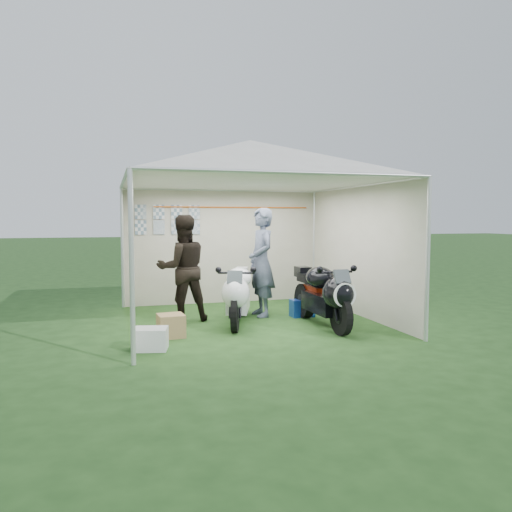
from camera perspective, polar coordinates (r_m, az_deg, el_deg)
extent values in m
plane|color=#1E3F17|center=(8.43, -0.66, -7.48)|extent=(80.00, 80.00, 0.00)
cylinder|color=silver|center=(5.97, -14.01, -1.33)|extent=(0.06, 0.06, 2.30)
cylinder|color=silver|center=(7.33, 19.04, -0.41)|extent=(0.06, 0.06, 2.30)
cylinder|color=silver|center=(9.96, -15.02, 0.87)|extent=(0.06, 0.06, 2.30)
cylinder|color=silver|center=(10.83, 6.66, 1.25)|extent=(0.06, 0.06, 2.30)
cube|color=beige|center=(10.21, -3.72, 1.09)|extent=(4.00, 0.02, 2.30)
cube|color=beige|center=(7.97, -14.64, 0.04)|extent=(0.02, 4.00, 2.30)
cube|color=beige|center=(9.02, 11.65, 0.58)|extent=(0.02, 4.00, 2.30)
pyramid|color=white|center=(8.30, -0.67, 10.72)|extent=(5.66, 5.66, 0.70)
cube|color=#99A5B7|center=(9.94, -13.07, 4.93)|extent=(0.22, 0.02, 0.28)
cube|color=#99A5B7|center=(9.97, -11.06, 4.96)|extent=(0.22, 0.02, 0.28)
cube|color=#99A5B7|center=(10.01, -9.05, 4.99)|extent=(0.22, 0.01, 0.28)
cube|color=#99A5B7|center=(10.06, -7.07, 5.00)|extent=(0.22, 0.01, 0.28)
cube|color=#99A5B7|center=(9.94, -13.04, 3.21)|extent=(0.22, 0.02, 0.28)
cube|color=#99A5B7|center=(9.97, -11.03, 3.24)|extent=(0.22, 0.01, 0.28)
cube|color=#99A5B7|center=(10.01, -9.03, 3.27)|extent=(0.22, 0.02, 0.28)
cube|color=#99A5B7|center=(10.06, -7.05, 3.30)|extent=(0.22, 0.01, 0.28)
cylinder|color=#D8590C|center=(10.21, -2.61, 5.58)|extent=(3.20, 0.02, 0.02)
cylinder|color=black|center=(7.60, -2.41, -6.59)|extent=(0.28, 0.57, 0.57)
cylinder|color=black|center=(8.91, -1.65, -4.96)|extent=(0.32, 0.59, 0.57)
cube|color=white|center=(8.20, -2.03, -5.24)|extent=(0.60, 0.96, 0.29)
ellipsoid|color=white|center=(7.64, -2.35, -4.20)|extent=(0.59, 0.68, 0.48)
ellipsoid|color=white|center=(8.24, -1.98, -2.51)|extent=(0.59, 0.69, 0.34)
cube|color=black|center=(8.62, -1.78, -2.59)|extent=(0.42, 0.62, 0.13)
cube|color=white|center=(8.92, -1.62, -1.86)|extent=(0.29, 0.34, 0.17)
cube|color=black|center=(8.55, -1.82, -3.74)|extent=(0.26, 0.53, 0.10)
cube|color=#3F474C|center=(7.50, -2.43, -2.45)|extent=(0.26, 0.21, 0.20)
cylinder|color=black|center=(7.49, 9.69, -6.71)|extent=(0.11, 0.60, 0.60)
cylinder|color=black|center=(8.74, 5.55, -5.09)|extent=(0.16, 0.60, 0.60)
cube|color=black|center=(8.05, 7.61, -5.35)|extent=(0.35, 0.95, 0.30)
ellipsoid|color=black|center=(7.53, 9.38, -4.20)|extent=(0.45, 0.60, 0.50)
ellipsoid|color=black|center=(8.09, 7.34, -2.46)|extent=(0.44, 0.62, 0.35)
cube|color=black|center=(8.45, 6.22, -2.56)|extent=(0.27, 0.60, 0.14)
cube|color=black|center=(8.74, 5.37, -1.80)|extent=(0.22, 0.30, 0.18)
cube|color=#8F1A05|center=(8.38, 6.48, -3.78)|extent=(0.11, 0.55, 0.10)
cube|color=#3F474C|center=(7.39, 9.81, -2.35)|extent=(0.24, 0.15, 0.21)
cylinder|color=white|center=(7.34, 10.14, -4.44)|extent=(0.36, 0.02, 0.36)
cube|color=blue|center=(8.85, 5.29, -5.94)|extent=(0.40, 0.26, 0.30)
imported|color=black|center=(8.42, -8.40, -1.40)|extent=(0.94, 0.77, 1.78)
imported|color=slate|center=(8.77, 0.62, -0.72)|extent=(0.50, 0.72, 1.91)
cube|color=black|center=(9.82, 7.46, -4.27)|extent=(0.54, 0.44, 0.53)
cube|color=silver|center=(6.78, -11.95, -9.25)|extent=(0.50, 0.43, 0.29)
cube|color=olive|center=(7.43, -9.69, -7.85)|extent=(0.40, 0.40, 0.33)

